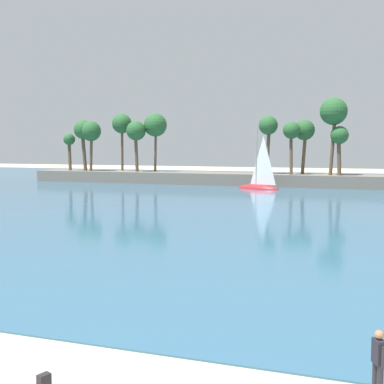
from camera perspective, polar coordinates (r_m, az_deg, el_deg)
name	(u,v)px	position (r m, az deg, el deg)	size (l,w,h in m)	color
sea	(311,194)	(63.73, 13.25, -0.17)	(220.00, 100.87, 0.06)	#33607F
palm_headland	(309,163)	(73.97, 13.09, 3.21)	(90.06, 6.00, 12.47)	slate
person_at_waterline	(378,362)	(13.09, 20.24, -17.56)	(0.32, 0.51, 1.67)	#23232D
backpack_near_kite	(44,383)	(13.47, -16.36, -19.95)	(0.34, 0.35, 0.44)	#232328
sailboat_toward_headland	(259,183)	(68.78, 7.55, 1.01)	(6.42, 3.75, 8.92)	red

